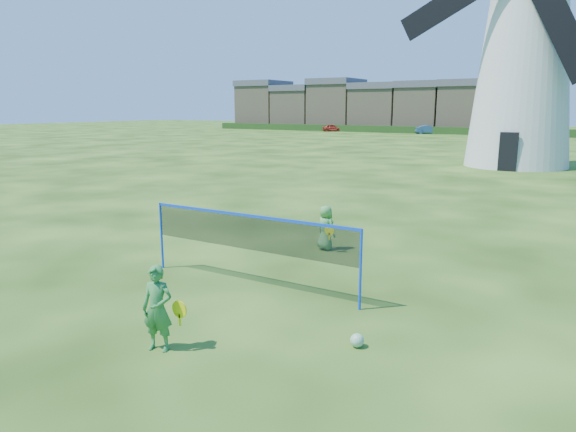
% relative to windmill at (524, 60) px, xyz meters
% --- Properties ---
extents(ground, '(220.00, 220.00, 0.00)m').
position_rel_windmill_xyz_m(ground, '(-0.78, -27.47, -6.54)').
color(ground, black).
rests_on(ground, ground).
extents(windmill, '(14.24, 6.22, 19.13)m').
position_rel_windmill_xyz_m(windmill, '(0.00, 0.00, 0.00)').
color(windmill, silver).
rests_on(windmill, ground).
extents(badminton_net, '(5.05, 0.05, 1.55)m').
position_rel_windmill_xyz_m(badminton_net, '(-1.24, -27.43, -5.41)').
color(badminton_net, blue).
rests_on(badminton_net, ground).
extents(player_girl, '(0.70, 0.45, 1.36)m').
position_rel_windmill_xyz_m(player_girl, '(-0.73, -30.56, -5.87)').
color(player_girl, '#327F3B').
rests_on(player_girl, ground).
extents(player_boy, '(0.70, 0.56, 1.18)m').
position_rel_windmill_xyz_m(player_boy, '(-1.20, -24.02, -5.96)').
color(player_boy, '#539F4D').
rests_on(player_boy, ground).
extents(play_ball, '(0.22, 0.22, 0.22)m').
position_rel_windmill_xyz_m(play_ball, '(1.86, -28.89, -6.43)').
color(play_ball, green).
rests_on(play_ball, ground).
extents(terraced_houses, '(51.18, 8.40, 8.34)m').
position_rel_windmill_xyz_m(terraced_houses, '(-27.75, 44.53, -2.63)').
color(terraced_houses, '#9A8767').
rests_on(terraced_houses, ground).
extents(hedge, '(62.00, 0.80, 1.00)m').
position_rel_windmill_xyz_m(hedge, '(-22.78, 38.53, -6.04)').
color(hedge, '#193814').
rests_on(hedge, ground).
extents(car_left, '(3.46, 2.43, 1.09)m').
position_rel_windmill_xyz_m(car_left, '(-31.99, 38.28, -6.00)').
color(car_left, maroon).
rests_on(car_left, ground).
extents(car_right, '(3.82, 2.65, 1.19)m').
position_rel_windmill_xyz_m(car_right, '(-16.97, 38.49, -5.95)').
color(car_right, navy).
rests_on(car_right, ground).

